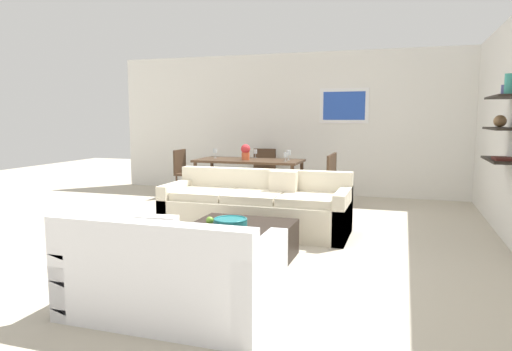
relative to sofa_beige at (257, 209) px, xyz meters
The scene contains 17 objects.
ground_plane 0.45m from the sofa_beige, 95.32° to the right, with size 18.00×18.00×0.00m, color #BCB29E.
back_wall_unit 3.38m from the sofa_beige, 85.09° to the left, with size 8.40×0.09×2.70m.
sofa_beige is the anchor object (origin of this frame).
loveseat_white 2.62m from the sofa_beige, 86.20° to the right, with size 1.54×0.90×0.78m.
coffee_table 1.28m from the sofa_beige, 80.04° to the right, with size 1.03×0.97×0.38m.
decorative_bowl 1.35m from the sofa_beige, 83.52° to the right, with size 0.34×0.34×0.08m.
apple_on_coffee_table 1.33m from the sofa_beige, 93.47° to the right, with size 0.08×0.08×0.08m, color #669E2D.
dining_table 2.12m from the sofa_beige, 111.41° to the left, with size 1.83×0.84×0.75m.
dining_chair_right_far 2.22m from the sofa_beige, 75.24° to the left, with size 0.44×0.44×0.88m.
dining_chair_head 2.88m from the sofa_beige, 105.37° to the left, with size 0.44×0.44×0.88m.
dining_chair_right_near 1.85m from the sofa_beige, 72.23° to the left, with size 0.44×0.44×0.88m.
dining_chair_left_far 2.99m from the sofa_beige, 134.36° to the left, with size 0.44×0.44×0.88m.
wine_glass_head 2.49m from the sofa_beige, 108.29° to the left, with size 0.06×0.06×0.15m.
wine_glass_right_far 2.13m from the sofa_beige, 92.28° to the left, with size 0.08×0.08×0.17m.
wine_glass_left_far 2.57m from the sofa_beige, 125.16° to the left, with size 0.07×0.07×0.17m.
wine_glass_right_near 1.92m from the sofa_beige, 92.54° to the left, with size 0.06×0.06×0.15m.
centerpiece_vase 2.14m from the sofa_beige, 113.11° to the left, with size 0.16×0.16×0.27m.
Camera 1 is at (1.82, -5.25, 1.47)m, focal length 32.25 mm.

